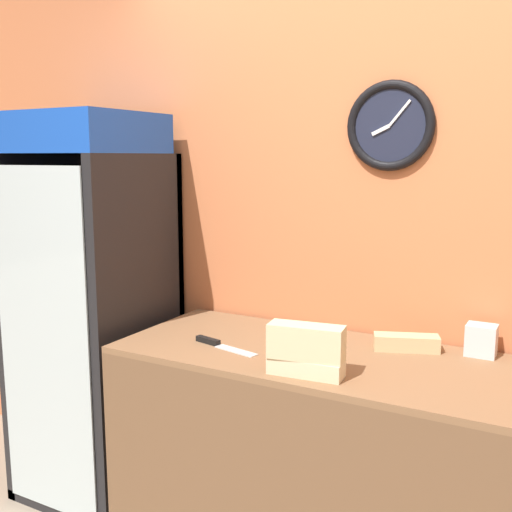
% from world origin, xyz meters
% --- Properties ---
extents(wall_back, '(5.20, 0.09, 2.70)m').
position_xyz_m(wall_back, '(0.00, 1.28, 1.35)').
color(wall_back, '#D17547').
rests_on(wall_back, ground_plane).
extents(prep_counter, '(1.83, 0.68, 0.91)m').
position_xyz_m(prep_counter, '(0.00, 0.89, 0.45)').
color(prep_counter, brown).
rests_on(prep_counter, ground_plane).
extents(beverage_cooler, '(0.64, 0.62, 1.85)m').
position_xyz_m(beverage_cooler, '(-1.32, 0.96, 1.00)').
color(beverage_cooler, black).
rests_on(beverage_cooler, ground_plane).
extents(sandwich_stack_bottom, '(0.27, 0.11, 0.06)m').
position_xyz_m(sandwich_stack_bottom, '(-0.08, 0.65, 0.94)').
color(sandwich_stack_bottom, beige).
rests_on(sandwich_stack_bottom, prep_counter).
extents(sandwich_stack_middle, '(0.27, 0.13, 0.06)m').
position_xyz_m(sandwich_stack_middle, '(-0.08, 0.65, 1.00)').
color(sandwich_stack_middle, beige).
rests_on(sandwich_stack_middle, sandwich_stack_bottom).
extents(sandwich_stack_top, '(0.27, 0.13, 0.06)m').
position_xyz_m(sandwich_stack_top, '(-0.08, 0.65, 1.06)').
color(sandwich_stack_top, beige).
rests_on(sandwich_stack_top, sandwich_stack_middle).
extents(sandwich_flat_left, '(0.26, 0.16, 0.06)m').
position_xyz_m(sandwich_flat_left, '(0.16, 1.09, 0.94)').
color(sandwich_flat_left, tan).
rests_on(sandwich_flat_left, prep_counter).
extents(chefs_knife, '(0.31, 0.10, 0.02)m').
position_xyz_m(chefs_knife, '(-0.52, 0.78, 0.91)').
color(chefs_knife, silver).
rests_on(chefs_knife, prep_counter).
extents(napkin_dispenser, '(0.11, 0.09, 0.12)m').
position_xyz_m(napkin_dispenser, '(0.42, 1.16, 0.97)').
color(napkin_dispenser, silver).
rests_on(napkin_dispenser, prep_counter).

